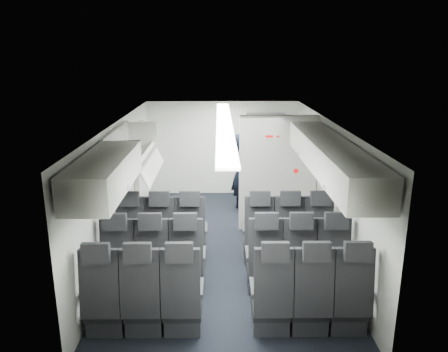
{
  "coord_description": "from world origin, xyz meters",
  "views": [
    {
      "loc": [
        -0.09,
        -6.83,
        3.2
      ],
      "look_at": [
        0.0,
        0.4,
        1.15
      ],
      "focal_mm": 35.0,
      "sensor_mm": 36.0,
      "label": 1
    }
  ],
  "objects_px": {
    "seat_row_rear": "(227,301)",
    "flight_attendant": "(241,173)",
    "galley_unit": "(265,156)",
    "boarding_door": "(141,170)",
    "carry_on_bag": "(127,150)",
    "seat_row_mid": "(226,265)",
    "seat_row_front": "(225,238)"
  },
  "relations": [
    {
      "from": "seat_row_front",
      "to": "carry_on_bag",
      "type": "bearing_deg",
      "value": -176.82
    },
    {
      "from": "seat_row_front",
      "to": "carry_on_bag",
      "type": "xyz_separation_m",
      "value": [
        -1.43,
        -0.08,
        1.42
      ]
    },
    {
      "from": "seat_row_rear",
      "to": "flight_attendant",
      "type": "bearing_deg",
      "value": 84.85
    },
    {
      "from": "seat_row_rear",
      "to": "flight_attendant",
      "type": "relative_size",
      "value": 2.04
    },
    {
      "from": "carry_on_bag",
      "to": "seat_row_mid",
      "type": "bearing_deg",
      "value": -40.0
    },
    {
      "from": "carry_on_bag",
      "to": "seat_row_front",
      "type": "bearing_deg",
      "value": -6.93
    },
    {
      "from": "seat_row_front",
      "to": "seat_row_rear",
      "type": "bearing_deg",
      "value": -90.0
    },
    {
      "from": "seat_row_front",
      "to": "seat_row_rear",
      "type": "relative_size",
      "value": 1.0
    },
    {
      "from": "seat_row_mid",
      "to": "flight_attendant",
      "type": "distance_m",
      "value": 3.31
    },
    {
      "from": "seat_row_front",
      "to": "carry_on_bag",
      "type": "height_order",
      "value": "carry_on_bag"
    },
    {
      "from": "seat_row_rear",
      "to": "flight_attendant",
      "type": "distance_m",
      "value": 4.2
    },
    {
      "from": "carry_on_bag",
      "to": "seat_row_rear",
      "type": "bearing_deg",
      "value": -60.42
    },
    {
      "from": "galley_unit",
      "to": "boarding_door",
      "type": "height_order",
      "value": "galley_unit"
    },
    {
      "from": "boarding_door",
      "to": "carry_on_bag",
      "type": "bearing_deg",
      "value": -84.43
    },
    {
      "from": "seat_row_mid",
      "to": "seat_row_rear",
      "type": "distance_m",
      "value": 0.9
    },
    {
      "from": "seat_row_front",
      "to": "seat_row_rear",
      "type": "height_order",
      "value": "same"
    },
    {
      "from": "boarding_door",
      "to": "seat_row_front",
      "type": "bearing_deg",
      "value": -51.84
    },
    {
      "from": "seat_row_mid",
      "to": "carry_on_bag",
      "type": "height_order",
      "value": "carry_on_bag"
    },
    {
      "from": "galley_unit",
      "to": "flight_attendant",
      "type": "xyz_separation_m",
      "value": [
        -0.57,
        -0.9,
        -0.13
      ]
    },
    {
      "from": "seat_row_front",
      "to": "flight_attendant",
      "type": "xyz_separation_m",
      "value": [
        0.38,
        2.36,
        0.41
      ]
    },
    {
      "from": "seat_row_rear",
      "to": "galley_unit",
      "type": "xyz_separation_m",
      "value": [
        0.95,
        5.05,
        0.55
      ]
    },
    {
      "from": "boarding_door",
      "to": "flight_attendant",
      "type": "height_order",
      "value": "boarding_door"
    },
    {
      "from": "boarding_door",
      "to": "carry_on_bag",
      "type": "relative_size",
      "value": 4.56
    },
    {
      "from": "carry_on_bag",
      "to": "flight_attendant",
      "type": "bearing_deg",
      "value": 43.4
    },
    {
      "from": "seat_row_front",
      "to": "flight_attendant",
      "type": "bearing_deg",
      "value": 80.96
    },
    {
      "from": "seat_row_mid",
      "to": "carry_on_bag",
      "type": "xyz_separation_m",
      "value": [
        -1.43,
        0.82,
        1.42
      ]
    },
    {
      "from": "galley_unit",
      "to": "flight_attendant",
      "type": "bearing_deg",
      "value": -122.7
    },
    {
      "from": "flight_attendant",
      "to": "seat_row_mid",
      "type": "bearing_deg",
      "value": 157.17
    },
    {
      "from": "seat_row_front",
      "to": "boarding_door",
      "type": "distance_m",
      "value": 2.71
    },
    {
      "from": "carry_on_bag",
      "to": "galley_unit",
      "type": "bearing_deg",
      "value": 44.39
    },
    {
      "from": "seat_row_front",
      "to": "galley_unit",
      "type": "relative_size",
      "value": 1.75
    },
    {
      "from": "galley_unit",
      "to": "boarding_door",
      "type": "distance_m",
      "value": 2.84
    }
  ]
}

